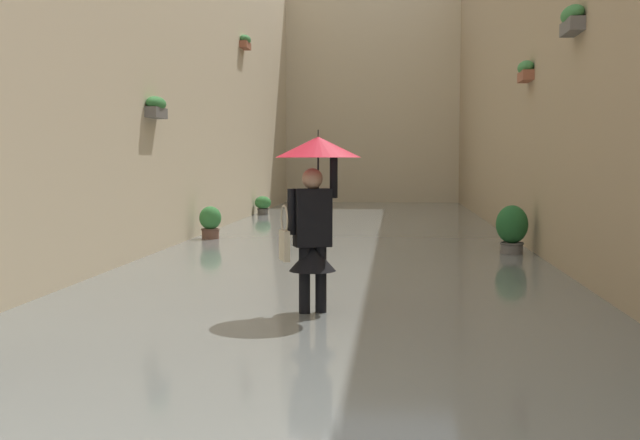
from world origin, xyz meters
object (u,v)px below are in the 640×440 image
potted_plant_far_left (512,229)px  potted_plant_near_right (210,223)px  person_wading (315,193)px  potted_plant_far_right (263,205)px

potted_plant_far_left → potted_plant_near_right: size_ratio=1.22×
potted_plant_near_right → person_wading: bearing=110.7°
potted_plant_far_left → person_wading: bearing=63.2°
person_wading → potted_plant_far_right: bearing=-78.6°
potted_plant_far_left → potted_plant_near_right: potted_plant_far_left is taller
potted_plant_far_right → potted_plant_far_left: bearing=122.0°
potted_plant_near_right → potted_plant_far_right: bearing=-89.1°
potted_plant_far_left → potted_plant_near_right: 6.20m
person_wading → potted_plant_far_right: size_ratio=3.11×
potted_plant_far_right → potted_plant_near_right: (-0.11, 7.32, 0.04)m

